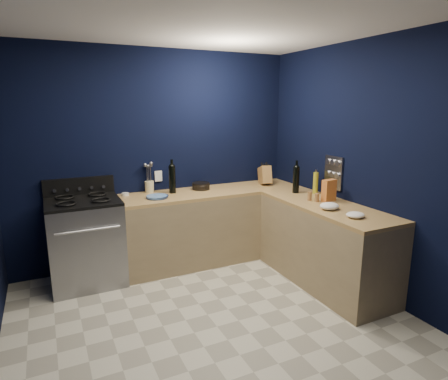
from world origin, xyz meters
TOP-DOWN VIEW (x-y plane):
  - floor at (0.00, 0.00)m, footprint 3.50×3.50m
  - ceiling at (0.00, 0.00)m, footprint 3.50×3.50m
  - wall_back at (0.00, 1.76)m, footprint 3.50×0.02m
  - wall_right at (1.76, 0.00)m, footprint 0.02×3.50m
  - wall_front at (0.00, -1.76)m, footprint 3.50×0.02m
  - cab_back at (0.60, 1.44)m, footprint 2.30×0.63m
  - top_back at (0.60, 1.44)m, footprint 2.30×0.63m
  - cab_right at (1.44, 0.29)m, footprint 0.63×1.67m
  - top_right at (1.44, 0.29)m, footprint 0.63×1.67m
  - gas_range at (-0.93, 1.42)m, footprint 0.76×0.66m
  - oven_door at (-0.93, 1.10)m, footprint 0.59×0.02m
  - cooktop at (-0.93, 1.42)m, footprint 0.76×0.66m
  - backguard at (-0.93, 1.72)m, footprint 0.76×0.06m
  - spice_panel at (1.74, 0.55)m, footprint 0.02×0.28m
  - wall_outlet at (0.00, 1.74)m, footprint 0.09×0.02m
  - plate_stack at (-0.13, 1.35)m, footprint 0.25×0.25m
  - ramekin at (-0.44, 1.64)m, footprint 0.10×0.10m
  - utensil_crock at (-0.13, 1.69)m, footprint 0.14×0.14m
  - wine_bottle_back at (0.11, 1.52)m, footprint 0.09×0.09m
  - lemon_basket at (0.50, 1.56)m, footprint 0.28×0.28m
  - knife_block at (1.39, 1.48)m, footprint 0.19×0.30m
  - wine_bottle_right at (1.46, 0.88)m, footprint 0.09×0.09m
  - oil_bottle at (1.65, 0.75)m, footprint 0.08×0.08m
  - spice_jar_near at (1.37, 0.51)m, footprint 0.06×0.06m
  - spice_jar_far at (1.41, 0.43)m, footprint 0.05×0.05m
  - crouton_bag at (1.55, 0.40)m, footprint 0.17×0.10m
  - towel_front at (1.32, 0.12)m, footprint 0.23×0.20m
  - towel_end at (1.35, -0.21)m, footprint 0.20×0.18m

SIDE VIEW (x-z plane):
  - floor at x=0.00m, z-range -0.02..0.00m
  - cab_back at x=0.60m, z-range 0.00..0.86m
  - cab_right at x=1.44m, z-range 0.00..0.86m
  - oven_door at x=-0.93m, z-range 0.24..0.66m
  - gas_range at x=-0.93m, z-range 0.00..0.92m
  - top_back at x=0.60m, z-range 0.86..0.90m
  - top_right at x=1.44m, z-range 0.86..0.90m
  - plate_stack at x=-0.13m, z-range 0.90..0.93m
  - ramekin at x=-0.44m, z-range 0.90..0.93m
  - towel_end at x=1.35m, z-range 0.90..0.95m
  - cooktop at x=-0.93m, z-range 0.92..0.95m
  - towel_front at x=1.32m, z-range 0.90..0.97m
  - lemon_basket at x=0.50m, z-range 0.90..0.98m
  - spice_jar_far at x=1.41m, z-range 0.90..0.99m
  - spice_jar_near at x=1.37m, z-range 0.90..1.00m
  - utensil_crock at x=-0.13m, z-range 0.90..1.04m
  - knife_block at x=1.39m, z-range 0.87..1.16m
  - crouton_bag at x=1.55m, z-range 0.90..1.14m
  - oil_bottle at x=1.65m, z-range 0.90..1.16m
  - backguard at x=-0.93m, z-range 0.94..1.14m
  - wine_bottle_right at x=1.46m, z-range 0.90..1.22m
  - wine_bottle_back at x=0.11m, z-range 0.90..1.23m
  - wall_outlet at x=0.00m, z-range 1.02..1.15m
  - spice_panel at x=1.74m, z-range 0.99..1.37m
  - wall_back at x=0.00m, z-range 0.00..2.60m
  - wall_right at x=1.76m, z-range 0.00..2.60m
  - wall_front at x=0.00m, z-range 0.00..2.60m
  - ceiling at x=0.00m, z-range 2.60..2.62m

